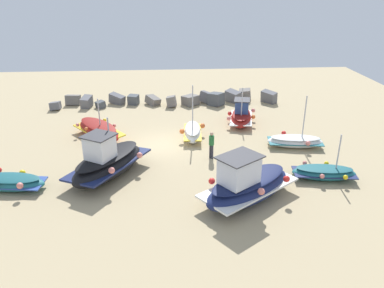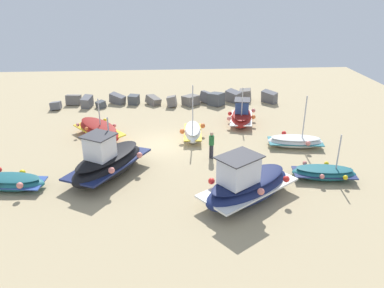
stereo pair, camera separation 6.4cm
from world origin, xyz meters
TOP-DOWN VIEW (x-y plane):
  - ground_plane at (0.00, 0.00)m, footprint 46.63×46.63m
  - fishing_boat_0 at (4.27, -7.29)m, footprint 5.63×4.89m
  - fishing_boat_1 at (-2.98, -4.21)m, footprint 4.79×5.79m
  - fishing_boat_2 at (8.82, -0.93)m, footprint 3.80×2.11m
  - fishing_boat_3 at (-4.38, 1.56)m, footprint 4.14×4.60m
  - fishing_boat_4 at (6.10, 3.74)m, footprint 2.50×4.01m
  - fishing_boat_5 at (2.16, 1.04)m, footprint 1.86×3.44m
  - fishing_boat_6 at (-7.96, -5.33)m, footprint 3.92×2.14m
  - fishing_boat_7 at (9.01, -5.37)m, footprint 3.65×2.07m
  - person_walking at (3.07, -2.31)m, footprint 0.32×0.32m
  - breakwater_rocks at (1.23, 9.03)m, footprint 19.89×2.70m

SIDE VIEW (x-z plane):
  - ground_plane at x=0.00m, z-range 0.00..0.00m
  - fishing_boat_7 at x=9.01m, z-range -0.96..1.71m
  - fishing_boat_2 at x=8.82m, z-range -1.36..2.15m
  - fishing_boat_6 at x=-7.96m, z-range -0.04..0.85m
  - breakwater_rocks at x=1.23m, z-range -0.21..1.11m
  - fishing_boat_5 at x=2.16m, z-range -1.49..2.41m
  - fishing_boat_3 at x=-4.38m, z-range -0.91..2.06m
  - fishing_boat_4 at x=6.10m, z-range -0.88..2.12m
  - fishing_boat_1 at x=-2.98m, z-range -0.88..2.60m
  - fishing_boat_0 at x=4.27m, z-range -0.43..2.19m
  - person_walking at x=3.07m, z-range 0.14..1.87m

